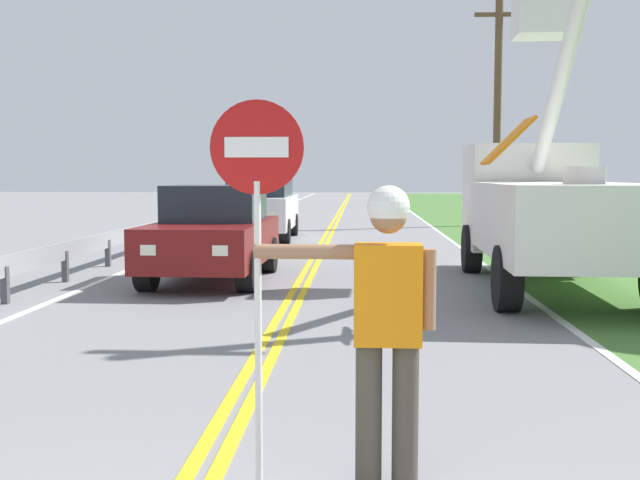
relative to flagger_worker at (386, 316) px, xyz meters
The scene contains 11 objects.
centerline_yellow_left 17.69m from the flagger_worker, 94.02° to the left, with size 0.11×110.00×0.01m, color yellow.
centerline_yellow_right 17.68m from the flagger_worker, 93.43° to the left, with size 0.11×110.00×0.01m, color yellow.
edge_line_right 17.82m from the flagger_worker, 82.08° to the left, with size 0.12×110.00×0.01m, color silver.
edge_line_left 18.28m from the flagger_worker, 105.08° to the left, with size 0.12×110.00×0.01m, color silver.
flagger_worker is the anchor object (origin of this frame).
stop_sign_paddle 1.02m from the flagger_worker, behind, with size 0.56×0.04×2.33m.
utility_bucket_truck 9.07m from the flagger_worker, 70.76° to the left, with size 2.85×6.87×5.11m.
oncoming_sedan_nearest 9.32m from the flagger_worker, 107.27° to the left, with size 1.98×4.14×1.70m.
oncoming_suv_second 17.92m from the flagger_worker, 99.78° to the left, with size 1.95×4.62×2.10m.
utility_pole_mid 25.01m from the flagger_worker, 78.54° to the left, with size 1.80×0.28×8.35m.
guardrail_left_shoulder 13.15m from the flagger_worker, 114.02° to the left, with size 0.10×32.00×0.71m.
Camera 1 is at (0.99, -2.11, 1.89)m, focal length 42.71 mm.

